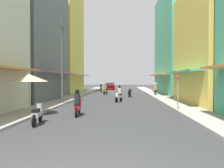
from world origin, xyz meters
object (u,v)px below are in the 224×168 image
at_px(parked_car, 110,86).
at_px(pedestrian_crossing, 155,88).
at_px(utility_pole, 62,61).
at_px(motorbike_white, 119,94).
at_px(motorbike_orange, 105,89).
at_px(vendor_umbrella, 29,78).
at_px(motorbike_silver, 38,114).
at_px(motorbike_black, 130,93).
at_px(street_sign_no_entry, 178,86).
at_px(motorbike_green, 101,88).
at_px(motorbike_red, 78,104).
at_px(pedestrian_midway, 63,91).

distance_m(parked_car, pedestrian_crossing, 18.19).
relative_size(pedestrian_crossing, utility_pole, 0.24).
relative_size(motorbike_white, pedestrian_crossing, 1.01).
distance_m(motorbike_white, parked_car, 24.92).
distance_m(motorbike_orange, pedestrian_crossing, 7.04).
height_order(parked_car, vendor_umbrella, vendor_umbrella).
bearing_deg(motorbike_silver, parked_car, 87.74).
bearing_deg(motorbike_black, street_sign_no_entry, -76.46).
bearing_deg(motorbike_orange, motorbike_green, 102.30).
bearing_deg(motorbike_black, vendor_umbrella, -114.49).
distance_m(vendor_umbrella, utility_pole, 6.10).
xyz_separation_m(motorbike_silver, motorbike_green, (0.41, 25.81, 0.20)).
relative_size(utility_pole, street_sign_no_entry, 2.73).
distance_m(motorbike_white, motorbike_silver, 10.99).
xyz_separation_m(motorbike_red, pedestrian_midway, (-3.77, 10.12, 0.25)).
distance_m(pedestrian_midway, vendor_umbrella, 10.26).
distance_m(motorbike_white, pedestrian_crossing, 9.25).
bearing_deg(pedestrian_crossing, motorbike_green, 136.66).
bearing_deg(pedestrian_midway, parked_car, 80.62).
bearing_deg(parked_car, street_sign_no_entry, -78.17).
distance_m(motorbike_white, street_sign_no_entry, 7.11).
height_order(motorbike_white, parked_car, motorbike_white).
height_order(motorbike_silver, pedestrian_crossing, pedestrian_crossing).
bearing_deg(street_sign_no_entry, motorbike_silver, -149.36).
bearing_deg(vendor_umbrella, pedestrian_crossing, 58.33).
distance_m(pedestrian_midway, pedestrian_crossing, 12.13).
relative_size(motorbike_orange, utility_pole, 0.25).
bearing_deg(motorbike_silver, pedestrian_crossing, 65.57).
distance_m(motorbike_orange, pedestrian_midway, 8.76).
bearing_deg(motorbike_red, vendor_umbrella, -179.48).
bearing_deg(motorbike_black, pedestrian_crossing, 28.39).
xyz_separation_m(motorbike_black, motorbike_green, (-4.51, 9.31, 0.20)).
height_order(pedestrian_crossing, vendor_umbrella, vendor_umbrella).
distance_m(motorbike_silver, parked_car, 35.18).
bearing_deg(motorbike_black, utility_pole, -126.74).
relative_size(motorbike_green, utility_pole, 0.25).
height_order(motorbike_green, street_sign_no_entry, street_sign_no_entry).
distance_m(motorbike_silver, utility_pole, 9.00).
distance_m(motorbike_black, street_sign_no_entry, 12.29).
xyz_separation_m(motorbike_orange, street_sign_no_entry, (6.19, -15.78, 1.01)).
xyz_separation_m(motorbike_orange, vendor_umbrella, (-3.08, -17.96, 1.53)).
xyz_separation_m(motorbike_silver, motorbike_red, (1.42, 2.45, 0.20)).
height_order(pedestrian_crossing, street_sign_no_entry, street_sign_no_entry).
distance_m(utility_pole, street_sign_no_entry, 9.90).
xyz_separation_m(motorbike_orange, pedestrian_midway, (-3.94, -7.82, 0.25)).
bearing_deg(motorbike_green, motorbike_white, -78.01).
bearing_deg(utility_pole, motorbike_green, 84.82).
distance_m(motorbike_red, motorbike_green, 23.38).
distance_m(motorbike_white, motorbike_green, 15.81).
xyz_separation_m(vendor_umbrella, street_sign_no_entry, (9.27, 2.18, -0.52)).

